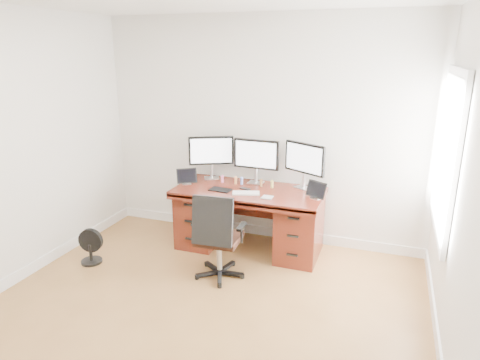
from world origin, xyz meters
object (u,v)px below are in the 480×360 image
(floor_fan, at_px, (90,247))
(monitor_center, at_px, (256,156))
(keyboard, at_px, (246,193))
(desk, at_px, (249,217))
(office_chair, at_px, (218,251))

(floor_fan, relative_size, monitor_center, 0.72)
(floor_fan, height_order, keyboard, keyboard)
(desk, bearing_deg, monitor_center, 90.02)
(desk, distance_m, office_chair, 0.78)
(desk, xyz_separation_m, keyboard, (0.02, -0.18, 0.36))
(office_chair, xyz_separation_m, floor_fan, (-1.47, -0.18, -0.12))
(office_chair, height_order, floor_fan, office_chair)
(monitor_center, relative_size, keyboard, 1.83)
(monitor_center, bearing_deg, floor_fan, -140.06)
(floor_fan, xyz_separation_m, monitor_center, (1.55, 1.19, 0.89))
(monitor_center, bearing_deg, keyboard, -85.25)
(office_chair, height_order, monitor_center, monitor_center)
(desk, bearing_deg, floor_fan, -148.44)
(office_chair, xyz_separation_m, monitor_center, (0.08, 1.01, 0.78))
(monitor_center, distance_m, keyboard, 0.53)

